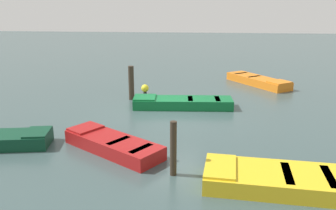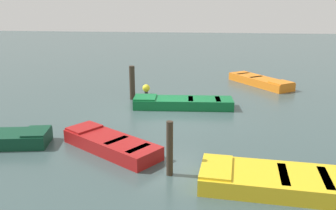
# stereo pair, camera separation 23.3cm
# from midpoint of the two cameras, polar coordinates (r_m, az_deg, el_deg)

# --- Properties ---
(ground_plane) EXTENTS (80.00, 80.00, 0.00)m
(ground_plane) POSITION_cam_midpoint_polar(r_m,az_deg,el_deg) (13.98, -0.48, -1.38)
(ground_plane) COLOR #384C4C
(rowboat_yellow) EXTENTS (1.75, 3.46, 0.46)m
(rowboat_yellow) POSITION_cam_midpoint_polar(r_m,az_deg,el_deg) (8.84, 16.08, -11.41)
(rowboat_yellow) COLOR gold
(rowboat_yellow) RESTS_ON ground_plane
(rowboat_green) EXTENTS (1.36, 4.15, 0.46)m
(rowboat_green) POSITION_cam_midpoint_polar(r_m,az_deg,el_deg) (14.71, 1.82, 0.39)
(rowboat_green) COLOR #0F602D
(rowboat_green) RESTS_ON ground_plane
(rowboat_orange) EXTENTS (3.79, 3.14, 0.46)m
(rowboat_orange) POSITION_cam_midpoint_polar(r_m,az_deg,el_deg) (19.45, 14.04, 3.82)
(rowboat_orange) COLOR orange
(rowboat_orange) RESTS_ON ground_plane
(rowboat_red) EXTENTS (2.71, 3.30, 0.46)m
(rowboat_red) POSITION_cam_midpoint_polar(r_m,az_deg,el_deg) (10.61, -9.60, -6.22)
(rowboat_red) COLOR maroon
(rowboat_red) RESTS_ON ground_plane
(mooring_piling_mid_left) EXTENTS (0.25, 0.25, 1.53)m
(mooring_piling_mid_left) POSITION_cam_midpoint_polar(r_m,az_deg,el_deg) (15.95, -6.38, 3.58)
(mooring_piling_mid_left) COLOR #33281E
(mooring_piling_mid_left) RESTS_ON ground_plane
(mooring_piling_center) EXTENTS (0.17, 0.17, 1.44)m
(mooring_piling_center) POSITION_cam_midpoint_polar(r_m,az_deg,el_deg) (8.86, 0.10, -7.07)
(mooring_piling_center) COLOR #33281E
(mooring_piling_center) RESTS_ON ground_plane
(marker_buoy) EXTENTS (0.36, 0.36, 0.48)m
(marker_buoy) POSITION_cam_midpoint_polar(r_m,az_deg,el_deg) (16.90, -4.13, 2.68)
(marker_buoy) COLOR #262626
(marker_buoy) RESTS_ON ground_plane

